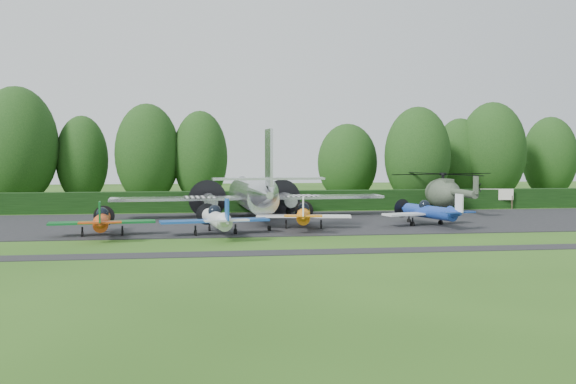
{
  "coord_description": "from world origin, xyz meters",
  "views": [
    {
      "loc": [
        -4.83,
        -42.28,
        5.73
      ],
      "look_at": [
        2.47,
        10.61,
        2.5
      ],
      "focal_mm": 40.0,
      "sensor_mm": 36.0,
      "label": 1
    }
  ],
  "objects": [
    {
      "name": "tree_1",
      "position": [
        -4.75,
        31.91,
        5.28
      ],
      "size": [
        6.24,
        6.24,
        10.59
      ],
      "color": "black",
      "rests_on": "ground"
    },
    {
      "name": "light_plane_white",
      "position": [
        -3.71,
        2.04,
        1.21
      ],
      "size": [
        7.58,
        7.97,
        2.91
      ],
      "rotation": [
        0.0,
        0.0,
        -0.16
      ],
      "color": "silver",
      "rests_on": "ground"
    },
    {
      "name": "tree_10",
      "position": [
        -24.77,
        31.92,
        6.55
      ],
      "size": [
        8.81,
        8.81,
        13.11
      ],
      "color": "black",
      "rests_on": "ground"
    },
    {
      "name": "taxiway_verge",
      "position": [
        0.0,
        -6.0,
        0.0
      ],
      "size": [
        70.0,
        2.0,
        0.0
      ],
      "primitive_type": "cube",
      "color": "black",
      "rests_on": "ground"
    },
    {
      "name": "tree_8",
      "position": [
        39.73,
        34.68,
        5.19
      ],
      "size": [
        6.78,
        6.78,
        10.41
      ],
      "color": "black",
      "rests_on": "ground"
    },
    {
      "name": "light_plane_blue",
      "position": [
        12.98,
        5.76,
        1.16
      ],
      "size": [
        7.28,
        7.66,
        2.8
      ],
      "rotation": [
        0.0,
        0.0,
        -0.29
      ],
      "color": "navy",
      "rests_on": "ground"
    },
    {
      "name": "tree_4",
      "position": [
        -10.69,
        31.88,
        5.67
      ],
      "size": [
        7.3,
        7.3,
        11.35
      ],
      "color": "black",
      "rests_on": "ground"
    },
    {
      "name": "light_plane_red",
      "position": [
        -11.45,
        2.57,
        1.14
      ],
      "size": [
        7.14,
        7.5,
        2.74
      ],
      "rotation": [
        0.0,
        0.0,
        -0.11
      ],
      "color": "#B23B10",
      "rests_on": "ground"
    },
    {
      "name": "sign_board",
      "position": [
        25.47,
        20.32,
        1.39
      ],
      "size": [
        3.66,
        0.14,
        2.06
      ],
      "rotation": [
        0.0,
        0.0,
        0.24
      ],
      "color": "#3F3326",
      "rests_on": "ground"
    },
    {
      "name": "tree_9",
      "position": [
        12.54,
        32.1,
        4.61
      ],
      "size": [
        7.06,
        7.06,
        9.23
      ],
      "color": "black",
      "rests_on": "ground"
    },
    {
      "name": "tree_3",
      "position": [
        30.12,
        31.0,
        5.94
      ],
      "size": [
        7.99,
        7.99,
        11.89
      ],
      "color": "black",
      "rests_on": "ground"
    },
    {
      "name": "apron",
      "position": [
        0.0,
        10.0,
        0.0
      ],
      "size": [
        70.0,
        18.0,
        0.01
      ],
      "primitive_type": "cube",
      "color": "black",
      "rests_on": "ground"
    },
    {
      "name": "helicopter",
      "position": [
        19.09,
        18.47,
        2.04
      ],
      "size": [
        11.77,
        13.78,
        3.79
      ],
      "rotation": [
        0.0,
        0.0,
        -0.01
      ],
      "color": "#343E30",
      "rests_on": "ground"
    },
    {
      "name": "ground",
      "position": [
        0.0,
        0.0,
        0.0
      ],
      "size": [
        160.0,
        160.0,
        0.0
      ],
      "primitive_type": "plane",
      "color": "#254814",
      "rests_on": "ground"
    },
    {
      "name": "tree_0",
      "position": [
        26.65,
        32.44,
        4.99
      ],
      "size": [
        6.37,
        6.37,
        10.0
      ],
      "color": "black",
      "rests_on": "ground"
    },
    {
      "name": "transport_plane",
      "position": [
        -0.35,
        13.19,
        2.17
      ],
      "size": [
        24.28,
        18.62,
        7.78
      ],
      "rotation": [
        0.0,
        0.0,
        -0.06
      ],
      "color": "silver",
      "rests_on": "ground"
    },
    {
      "name": "hedgerow",
      "position": [
        0.0,
        21.0,
        0.0
      ],
      "size": [
        90.0,
        1.6,
        2.0
      ],
      "primitive_type": "cube",
      "color": "black",
      "rests_on": "ground"
    },
    {
      "name": "tree_2",
      "position": [
        -18.17,
        33.84,
        5.01
      ],
      "size": [
        5.84,
        5.84,
        10.05
      ],
      "color": "black",
      "rests_on": "ground"
    },
    {
      "name": "tree_5",
      "position": [
        19.35,
        26.85,
        5.46
      ],
      "size": [
        7.35,
        7.35,
        10.93
      ],
      "color": "black",
      "rests_on": "ground"
    },
    {
      "name": "light_plane_orange",
      "position": [
        2.86,
        4.98,
        1.14
      ],
      "size": [
        7.14,
        7.5,
        2.74
      ],
      "rotation": [
        0.0,
        0.0,
        0.17
      ],
      "color": "orange",
      "rests_on": "ground"
    }
  ]
}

